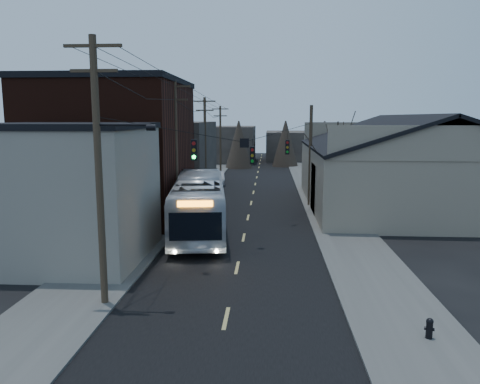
# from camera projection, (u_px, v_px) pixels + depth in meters

# --- Properties ---
(ground) EXTENTS (160.00, 160.00, 0.00)m
(ground) POSITION_uv_depth(u_px,v_px,m) (221.00, 344.00, 15.59)
(ground) COLOR black
(ground) RESTS_ON ground
(road_surface) EXTENTS (9.00, 110.00, 0.02)m
(road_surface) POSITION_uv_depth(u_px,v_px,m) (253.00, 196.00, 45.16)
(road_surface) COLOR black
(road_surface) RESTS_ON ground
(sidewalk_left) EXTENTS (4.00, 110.00, 0.12)m
(sidewalk_left) POSITION_uv_depth(u_px,v_px,m) (186.00, 194.00, 45.55)
(sidewalk_left) COLOR #474744
(sidewalk_left) RESTS_ON ground
(sidewalk_right) EXTENTS (4.00, 110.00, 0.12)m
(sidewalk_right) POSITION_uv_depth(u_px,v_px,m) (321.00, 196.00, 44.75)
(sidewalk_right) COLOR #474744
(sidewalk_right) RESTS_ON ground
(building_clapboard) EXTENTS (8.00, 8.00, 7.00)m
(building_clapboard) POSITION_uv_depth(u_px,v_px,m) (67.00, 194.00, 24.47)
(building_clapboard) COLOR gray
(building_clapboard) RESTS_ON ground
(building_brick) EXTENTS (10.00, 12.00, 10.00)m
(building_brick) POSITION_uv_depth(u_px,v_px,m) (116.00, 151.00, 35.14)
(building_brick) COLOR black
(building_brick) RESTS_ON ground
(building_left_far) EXTENTS (9.00, 14.00, 7.00)m
(building_left_far) POSITION_uv_depth(u_px,v_px,m) (168.00, 154.00, 51.11)
(building_left_far) COLOR #322C28
(building_left_far) RESTS_ON ground
(warehouse) EXTENTS (16.16, 20.60, 7.73)m
(warehouse) POSITION_uv_depth(u_px,v_px,m) (406.00, 175.00, 39.00)
(warehouse) COLOR #7C6D5A
(warehouse) RESTS_ON ground
(building_far_left) EXTENTS (10.00, 12.00, 6.00)m
(building_far_left) POSITION_uv_depth(u_px,v_px,m) (225.00, 144.00, 79.55)
(building_far_left) COLOR #322C28
(building_far_left) RESTS_ON ground
(building_far_right) EXTENTS (12.00, 14.00, 5.00)m
(building_far_right) POSITION_uv_depth(u_px,v_px,m) (300.00, 146.00, 83.75)
(building_far_right) COLOR #322C28
(building_far_right) RESTS_ON ground
(bare_tree) EXTENTS (0.40, 0.40, 7.20)m
(bare_tree) POSITION_uv_depth(u_px,v_px,m) (336.00, 171.00, 34.33)
(bare_tree) COLOR black
(bare_tree) RESTS_ON ground
(utility_lines) EXTENTS (11.24, 45.28, 10.50)m
(utility_lines) POSITION_uv_depth(u_px,v_px,m) (213.00, 148.00, 38.80)
(utility_lines) COLOR #382B1E
(utility_lines) RESTS_ON ground
(bus) EXTENTS (4.75, 13.74, 3.75)m
(bus) POSITION_uv_depth(u_px,v_px,m) (199.00, 204.00, 30.57)
(bus) COLOR silver
(bus) RESTS_ON ground
(parked_car) EXTENTS (2.15, 4.67, 1.48)m
(parked_car) POSITION_uv_depth(u_px,v_px,m) (217.00, 178.00, 52.71)
(parked_car) COLOR #AAABB2
(parked_car) RESTS_ON ground
(fire_hydrant) EXTENTS (0.35, 0.24, 0.71)m
(fire_hydrant) POSITION_uv_depth(u_px,v_px,m) (429.00, 327.00, 15.70)
(fire_hydrant) COLOR black
(fire_hydrant) RESTS_ON sidewalk_right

